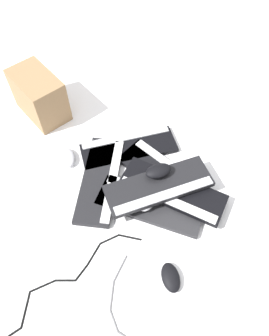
{
  "coord_description": "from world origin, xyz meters",
  "views": [
    {
      "loc": [
        0.85,
        -0.14,
        1.23
      ],
      "look_at": [
        0.06,
        -0.01,
        0.04
      ],
      "focal_mm": 35.0,
      "sensor_mm": 36.0,
      "label": 1
    }
  ],
  "objects_px": {
    "keyboard_0": "(150,205)",
    "keyboard_4": "(172,191)",
    "mouse_3": "(68,157)",
    "keyboard_2": "(129,148)",
    "cardboard_box": "(39,96)",
    "keyboard_3": "(101,180)",
    "keyboard_1": "(165,176)",
    "mouse_1": "(147,200)",
    "mouse_2": "(158,171)",
    "keyboard_5": "(159,186)",
    "mouse_0": "(171,277)"
  },
  "relations": [
    {
      "from": "mouse_2",
      "to": "keyboard_3",
      "type": "bearing_deg",
      "value": 154.8
    },
    {
      "from": "mouse_0",
      "to": "mouse_2",
      "type": "relative_size",
      "value": 1.0
    },
    {
      "from": "keyboard_2",
      "to": "mouse_3",
      "type": "relative_size",
      "value": 4.13
    },
    {
      "from": "keyboard_4",
      "to": "keyboard_5",
      "type": "relative_size",
      "value": 0.97
    },
    {
      "from": "mouse_3",
      "to": "cardboard_box",
      "type": "bearing_deg",
      "value": -171.91
    },
    {
      "from": "keyboard_2",
      "to": "cardboard_box",
      "type": "xyz_separation_m",
      "value": [
        -0.31,
        -0.39,
        0.1
      ]
    },
    {
      "from": "mouse_3",
      "to": "keyboard_0",
      "type": "bearing_deg",
      "value": 37.64
    },
    {
      "from": "keyboard_5",
      "to": "mouse_1",
      "type": "height_order",
      "value": "keyboard_5"
    },
    {
      "from": "keyboard_5",
      "to": "mouse_2",
      "type": "xyz_separation_m",
      "value": [
        -0.05,
        0.01,
        0.04
      ]
    },
    {
      "from": "keyboard_3",
      "to": "mouse_1",
      "type": "distance_m",
      "value": 0.24
    },
    {
      "from": "keyboard_2",
      "to": "mouse_0",
      "type": "relative_size",
      "value": 4.13
    },
    {
      "from": "keyboard_1",
      "to": "mouse_0",
      "type": "height_order",
      "value": "mouse_0"
    },
    {
      "from": "keyboard_3",
      "to": "mouse_2",
      "type": "distance_m",
      "value": 0.26
    },
    {
      "from": "mouse_0",
      "to": "mouse_1",
      "type": "bearing_deg",
      "value": 2.05
    },
    {
      "from": "keyboard_5",
      "to": "mouse_3",
      "type": "distance_m",
      "value": 0.45
    },
    {
      "from": "keyboard_1",
      "to": "mouse_3",
      "type": "xyz_separation_m",
      "value": [
        -0.17,
        -0.42,
        0.01
      ]
    },
    {
      "from": "keyboard_4",
      "to": "keyboard_5",
      "type": "xyz_separation_m",
      "value": [
        -0.01,
        -0.06,
        0.03
      ]
    },
    {
      "from": "keyboard_4",
      "to": "mouse_3",
      "type": "relative_size",
      "value": 4.04
    },
    {
      "from": "keyboard_1",
      "to": "cardboard_box",
      "type": "height_order",
      "value": "cardboard_box"
    },
    {
      "from": "keyboard_2",
      "to": "mouse_0",
      "type": "height_order",
      "value": "mouse_0"
    },
    {
      "from": "keyboard_1",
      "to": "keyboard_5",
      "type": "relative_size",
      "value": 0.95
    },
    {
      "from": "keyboard_1",
      "to": "keyboard_5",
      "type": "xyz_separation_m",
      "value": [
        0.08,
        -0.05,
        0.06
      ]
    },
    {
      "from": "mouse_1",
      "to": "keyboard_4",
      "type": "bearing_deg",
      "value": 137.01
    },
    {
      "from": "keyboard_3",
      "to": "mouse_2",
      "type": "height_order",
      "value": "mouse_2"
    },
    {
      "from": "mouse_2",
      "to": "mouse_3",
      "type": "xyz_separation_m",
      "value": [
        -0.2,
        -0.38,
        -0.09
      ]
    },
    {
      "from": "mouse_1",
      "to": "mouse_2",
      "type": "bearing_deg",
      "value": 179.79
    },
    {
      "from": "mouse_1",
      "to": "mouse_2",
      "type": "height_order",
      "value": "mouse_2"
    },
    {
      "from": "keyboard_0",
      "to": "keyboard_1",
      "type": "xyz_separation_m",
      "value": [
        -0.13,
        0.09,
        0.0
      ]
    },
    {
      "from": "keyboard_5",
      "to": "cardboard_box",
      "type": "relative_size",
      "value": 1.7
    },
    {
      "from": "keyboard_3",
      "to": "keyboard_0",
      "type": "bearing_deg",
      "value": 50.73
    },
    {
      "from": "keyboard_5",
      "to": "mouse_0",
      "type": "bearing_deg",
      "value": -4.04
    },
    {
      "from": "keyboard_2",
      "to": "keyboard_3",
      "type": "bearing_deg",
      "value": -43.49
    },
    {
      "from": "keyboard_0",
      "to": "keyboard_4",
      "type": "height_order",
      "value": "keyboard_4"
    },
    {
      "from": "mouse_3",
      "to": "mouse_2",
      "type": "bearing_deg",
      "value": 52.1
    },
    {
      "from": "keyboard_0",
      "to": "keyboard_2",
      "type": "distance_m",
      "value": 0.31
    },
    {
      "from": "keyboard_1",
      "to": "cardboard_box",
      "type": "xyz_separation_m",
      "value": [
        -0.49,
        -0.52,
        0.1
      ]
    },
    {
      "from": "keyboard_3",
      "to": "mouse_1",
      "type": "height_order",
      "value": "mouse_1"
    },
    {
      "from": "mouse_1",
      "to": "mouse_3",
      "type": "distance_m",
      "value": 0.43
    },
    {
      "from": "keyboard_0",
      "to": "mouse_1",
      "type": "bearing_deg",
      "value": -112.28
    },
    {
      "from": "keyboard_5",
      "to": "mouse_3",
      "type": "height_order",
      "value": "keyboard_5"
    },
    {
      "from": "mouse_2",
      "to": "cardboard_box",
      "type": "xyz_separation_m",
      "value": [
        -0.52,
        -0.48,
        0.0
      ]
    },
    {
      "from": "keyboard_4",
      "to": "mouse_1",
      "type": "distance_m",
      "value": 0.11
    },
    {
      "from": "keyboard_1",
      "to": "keyboard_4",
      "type": "height_order",
      "value": "keyboard_4"
    },
    {
      "from": "mouse_3",
      "to": "keyboard_5",
      "type": "bearing_deg",
      "value": 45.82
    },
    {
      "from": "keyboard_4",
      "to": "mouse_0",
      "type": "xyz_separation_m",
      "value": [
        0.34,
        -0.08,
        -0.02
      ]
    },
    {
      "from": "keyboard_3",
      "to": "mouse_1",
      "type": "bearing_deg",
      "value": 49.82
    },
    {
      "from": "mouse_3",
      "to": "keyboard_1",
      "type": "bearing_deg",
      "value": 57.67
    },
    {
      "from": "mouse_2",
      "to": "cardboard_box",
      "type": "distance_m",
      "value": 0.71
    },
    {
      "from": "cardboard_box",
      "to": "keyboard_4",
      "type": "bearing_deg",
      "value": 42.42
    },
    {
      "from": "keyboard_2",
      "to": "mouse_0",
      "type": "distance_m",
      "value": 0.62
    }
  ]
}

